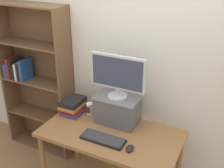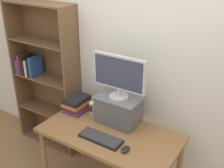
# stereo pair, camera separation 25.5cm
# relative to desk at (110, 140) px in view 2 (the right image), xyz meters

# --- Properties ---
(back_wall) EXTENTS (7.00, 0.08, 2.60)m
(back_wall) POSITION_rel_desk_xyz_m (0.00, 0.52, 0.62)
(back_wall) COLOR silver
(back_wall) RESTS_ON ground_plane
(desk) EXTENTS (1.33, 0.71, 0.76)m
(desk) POSITION_rel_desk_xyz_m (0.00, 0.00, 0.00)
(desk) COLOR olive
(desk) RESTS_ON ground_plane
(bookshelf_unit) EXTENTS (0.90, 0.28, 1.83)m
(bookshelf_unit) POSITION_rel_desk_xyz_m (-1.20, 0.37, 0.26)
(bookshelf_unit) COLOR brown
(bookshelf_unit) RESTS_ON ground_plane
(riser_box) EXTENTS (0.44, 0.29, 0.28)m
(riser_box) POSITION_rel_desk_xyz_m (-0.03, 0.20, 0.23)
(riser_box) COLOR #515156
(riser_box) RESTS_ON desk
(computer_monitor) EXTENTS (0.56, 0.19, 0.43)m
(computer_monitor) POSITION_rel_desk_xyz_m (-0.03, 0.20, 0.60)
(computer_monitor) COLOR #B7B7BA
(computer_monitor) RESTS_ON riser_box
(keyboard) EXTENTS (0.41, 0.16, 0.02)m
(keyboard) POSITION_rel_desk_xyz_m (-0.01, -0.14, 0.10)
(keyboard) COLOR black
(keyboard) RESTS_ON desk
(computer_mouse) EXTENTS (0.06, 0.10, 0.04)m
(computer_mouse) POSITION_rel_desk_xyz_m (0.27, -0.16, 0.10)
(computer_mouse) COLOR black
(computer_mouse) RESTS_ON desk
(book_stack) EXTENTS (0.21, 0.28, 0.16)m
(book_stack) POSITION_rel_desk_xyz_m (-0.52, 0.15, 0.16)
(book_stack) COLOR #4C336B
(book_stack) RESTS_ON desk
(desk_speaker) EXTENTS (0.07, 0.08, 0.12)m
(desk_speaker) POSITION_rel_desk_xyz_m (-0.35, 0.20, 0.15)
(desk_speaker) COLOR silver
(desk_speaker) RESTS_ON desk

